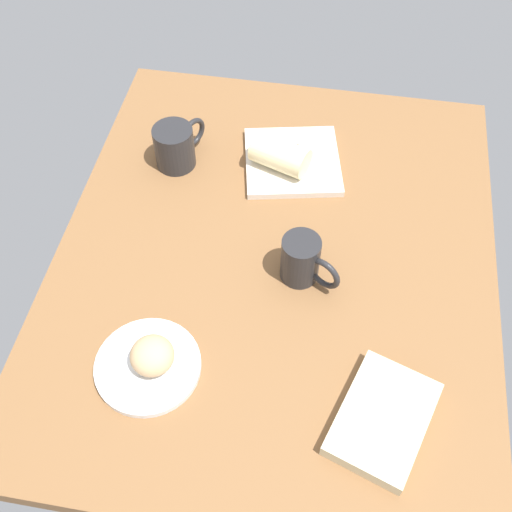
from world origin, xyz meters
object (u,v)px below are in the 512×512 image
(breakfast_wrap, at_px, (280,155))
(book_stack, at_px, (383,419))
(coffee_mug, at_px, (302,260))
(square_plate, at_px, (293,161))
(scone_pastry, at_px, (152,356))
(second_mug, at_px, (176,146))
(round_plate, at_px, (148,366))
(sauce_cup, at_px, (309,146))

(breakfast_wrap, height_order, book_stack, breakfast_wrap)
(coffee_mug, bearing_deg, square_plate, 10.64)
(scone_pastry, relative_size, coffee_mug, 0.65)
(book_stack, bearing_deg, breakfast_wrap, 24.79)
(breakfast_wrap, xyz_separation_m, book_stack, (-0.56, -0.26, -0.04))
(book_stack, xyz_separation_m, coffee_mug, (0.28, 0.18, 0.04))
(scone_pastry, distance_m, square_plate, 0.58)
(square_plate, distance_m, breakfast_wrap, 0.06)
(book_stack, xyz_separation_m, second_mug, (0.55, 0.50, 0.04))
(book_stack, bearing_deg, second_mug, 41.94)
(round_plate, xyz_separation_m, book_stack, (-0.03, -0.42, 0.01))
(square_plate, height_order, coffee_mug, coffee_mug)
(square_plate, height_order, book_stack, book_stack)
(second_mug, bearing_deg, round_plate, -171.96)
(round_plate, distance_m, sauce_cup, 0.63)
(square_plate, bearing_deg, second_mug, 98.11)
(square_plate, distance_m, book_stack, 0.64)
(round_plate, distance_m, scone_pastry, 0.04)
(sauce_cup, relative_size, breakfast_wrap, 0.40)
(square_plate, xyz_separation_m, coffee_mug, (-0.31, -0.06, 0.04))
(book_stack, height_order, coffee_mug, coffee_mug)
(scone_pastry, distance_m, sauce_cup, 0.63)
(square_plate, bearing_deg, breakfast_wrap, 135.99)
(scone_pastry, bearing_deg, second_mug, 9.42)
(round_plate, xyz_separation_m, square_plate, (0.56, -0.19, 0.00))
(scone_pastry, relative_size, breakfast_wrap, 0.62)
(sauce_cup, distance_m, book_stack, 0.66)
(book_stack, distance_m, coffee_mug, 0.33)
(breakfast_wrap, relative_size, second_mug, 0.96)
(round_plate, relative_size, square_plate, 0.90)
(breakfast_wrap, distance_m, book_stack, 0.62)
(sauce_cup, xyz_separation_m, coffee_mug, (-0.34, -0.02, 0.02))
(round_plate, xyz_separation_m, coffee_mug, (0.25, -0.25, 0.05))
(round_plate, distance_m, second_mug, 0.53)
(book_stack, relative_size, coffee_mug, 1.96)
(round_plate, bearing_deg, square_plate, -18.83)
(square_plate, xyz_separation_m, breakfast_wrap, (-0.03, 0.03, 0.04))
(second_mug, bearing_deg, book_stack, -138.06)
(breakfast_wrap, distance_m, second_mug, 0.24)
(breakfast_wrap, relative_size, coffee_mug, 1.04)
(scone_pastry, distance_m, breakfast_wrap, 0.55)
(scone_pastry, height_order, book_stack, scone_pastry)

